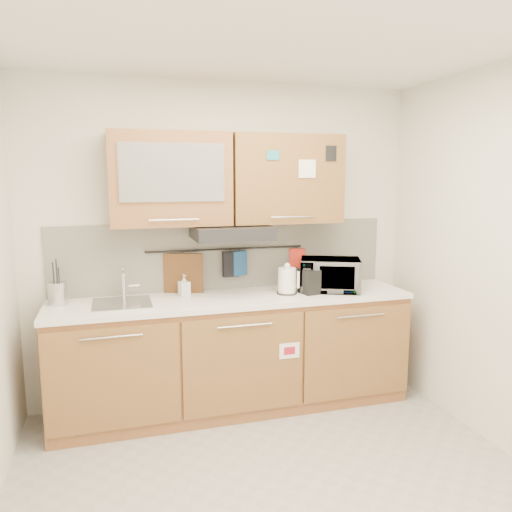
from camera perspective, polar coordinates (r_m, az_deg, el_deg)
floor at (r=3.25m, az=3.17°, el=-25.67°), size 3.20×3.20×0.00m
ceiling at (r=2.77m, az=3.69°, el=24.71°), size 3.20×3.20×0.00m
wall_back at (r=4.15m, az=-3.58°, el=1.44°), size 3.20×0.00×3.20m
base_cabinet at (r=4.08m, az=-2.48°, el=-11.68°), size 2.80×0.64×0.88m
countertop at (r=3.93m, az=-2.52°, el=-4.94°), size 2.82×0.62×0.04m
backsplash at (r=4.15m, az=-3.53°, el=0.05°), size 2.80×0.02×0.56m
upper_cabinets at (r=3.94m, az=-3.15°, el=8.77°), size 1.82×0.37×0.70m
range_hood at (r=3.89m, az=-2.78°, el=2.71°), size 0.60×0.46×0.10m
sink at (r=3.84m, az=-15.05°, el=-5.22°), size 0.42×0.40×0.26m
utensil_rail at (r=4.11m, az=-3.42°, el=0.79°), size 1.30×0.02×0.02m
utensil_crock at (r=3.94m, az=-21.73°, el=-3.95°), size 0.15×0.15×0.34m
kettle at (r=4.00m, az=3.57°, el=-2.93°), size 0.19×0.17×0.25m
toaster at (r=4.06m, az=6.93°, el=-2.79°), size 0.28×0.20×0.20m
microwave at (r=4.14m, az=8.45°, el=-2.13°), size 0.57×0.48×0.27m
soap_bottle at (r=3.97m, az=-8.21°, el=-3.33°), size 0.10×0.10×0.17m
cutting_board at (r=4.07m, az=-8.29°, el=-2.46°), size 0.31×0.11×0.39m
oven_mitt at (r=4.14m, az=-1.87°, el=-0.85°), size 0.13×0.06×0.20m
dark_pouch at (r=4.12m, az=-2.90°, el=-0.94°), size 0.14×0.05×0.21m
pot_holder at (r=4.29m, az=4.74°, el=-0.24°), size 0.13×0.07×0.16m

